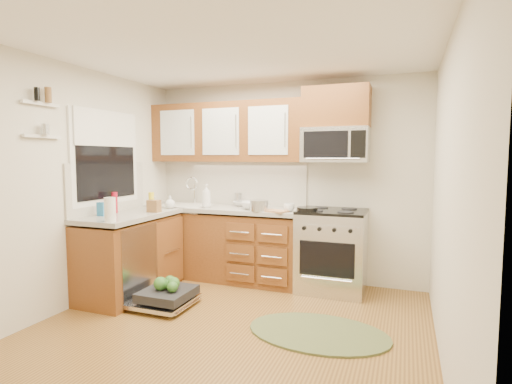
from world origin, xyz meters
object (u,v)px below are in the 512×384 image
at_px(dishwasher, 164,297).
at_px(skillet, 307,209).
at_px(upper_cabinets, 227,132).
at_px(paper_towel_roll, 110,210).
at_px(sink, 186,215).
at_px(stock_pot, 259,206).
at_px(bowl_b, 253,206).
at_px(cutting_board, 276,211).
at_px(bowl_a, 244,204).
at_px(cup, 289,207).
at_px(rug, 318,333).
at_px(microwave, 335,145).
at_px(range, 332,250).

relative_size(dishwasher, skillet, 2.96).
bearing_deg(upper_cabinets, paper_towel_roll, -108.22).
relative_size(sink, stock_pot, 2.84).
bearing_deg(bowl_b, sink, 175.54).
relative_size(cutting_board, bowl_a, 1.02).
xyz_separation_m(stock_pot, cup, (0.35, 0.08, -0.02)).
relative_size(upper_cabinets, bowl_b, 7.15).
height_order(upper_cabinets, skillet, upper_cabinets).
bearing_deg(stock_pot, rug, -47.05).
relative_size(rug, stock_pot, 5.75).
relative_size(bowl_a, bowl_b, 0.94).
bearing_deg(stock_pot, paper_towel_roll, -131.69).
xyz_separation_m(microwave, stock_pot, (-0.83, -0.33, -0.71)).
bearing_deg(sink, stock_pot, -10.27).
bearing_deg(dishwasher, upper_cabinets, 83.96).
xyz_separation_m(microwave, rug, (0.10, -1.32, -1.69)).
distance_m(upper_cabinets, stock_pot, 1.12).
distance_m(sink, bowl_b, 1.00).
height_order(dishwasher, cutting_board, cutting_board).
bearing_deg(cutting_board, rug, -54.08).
xyz_separation_m(skillet, cup, (-0.23, 0.07, 0.00)).
relative_size(upper_cabinets, rug, 1.63).
height_order(sink, dishwasher, sink).
height_order(upper_cabinets, cutting_board, upper_cabinets).
relative_size(paper_towel_roll, cup, 1.94).
bearing_deg(dishwasher, microwave, 39.07).
bearing_deg(bowl_b, microwave, 12.29).
bearing_deg(bowl_a, cutting_board, -34.24).
bearing_deg(cup, stock_pot, -167.43).
relative_size(rug, cup, 10.16).
distance_m(skillet, bowl_b, 0.71).
relative_size(sink, paper_towel_roll, 2.59).
relative_size(cutting_board, cup, 2.23).
distance_m(microwave, rug, 2.15).
bearing_deg(dishwasher, bowl_a, 74.50).
distance_m(dishwasher, skillet, 1.81).
distance_m(skillet, bowl_a, 1.00).
distance_m(range, dishwasher, 1.95).
relative_size(dishwasher, bowl_a, 2.59).
bearing_deg(paper_towel_roll, upper_cabinets, 71.78).
bearing_deg(stock_pot, cutting_board, 0.00).
height_order(microwave, bowl_b, microwave).
bearing_deg(bowl_b, cutting_board, -20.70).
xyz_separation_m(sink, cutting_board, (1.31, -0.20, 0.13)).
xyz_separation_m(paper_towel_roll, bowl_a, (0.75, 1.62, -0.09)).
distance_m(range, skillet, 0.59).
relative_size(microwave, dishwasher, 1.09).
relative_size(upper_cabinets, cup, 16.60).
height_order(skillet, paper_towel_roll, paper_towel_roll).
height_order(microwave, bowl_a, microwave).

